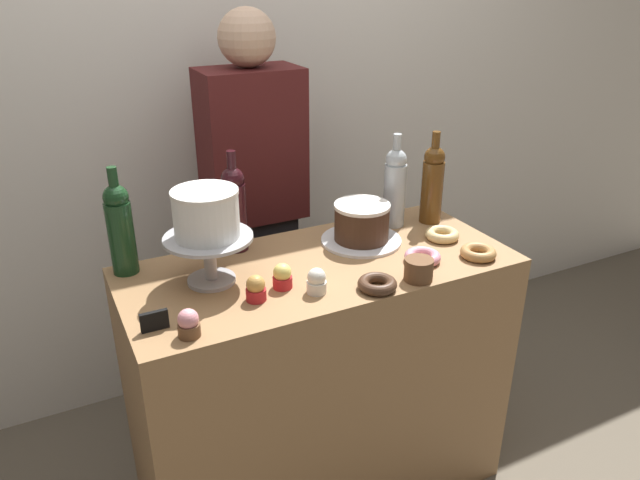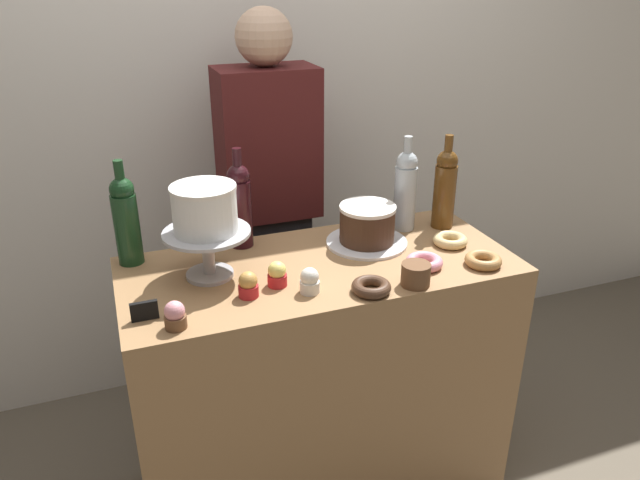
% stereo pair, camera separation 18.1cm
% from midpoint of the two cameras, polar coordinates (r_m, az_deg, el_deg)
% --- Properties ---
extents(ground_plane, '(12.00, 12.00, 0.00)m').
position_cam_midpoint_polar(ground_plane, '(2.38, 2.34, -21.82)').
color(ground_plane, '#665B4C').
extents(back_wall, '(6.00, 0.05, 2.60)m').
position_cam_midpoint_polar(back_wall, '(2.48, -4.87, 14.66)').
color(back_wall, silver).
rests_on(back_wall, ground_plane).
extents(display_counter, '(1.20, 0.54, 0.89)m').
position_cam_midpoint_polar(display_counter, '(2.08, 2.55, -13.33)').
color(display_counter, '#997047').
rests_on(display_counter, ground_plane).
extents(cake_stand_pedestal, '(0.25, 0.25, 0.14)m').
position_cam_midpoint_polar(cake_stand_pedestal, '(1.74, -7.70, -0.58)').
color(cake_stand_pedestal, '#B2B2B7').
rests_on(cake_stand_pedestal, display_counter).
extents(white_layer_cake, '(0.19, 0.19, 0.14)m').
position_cam_midpoint_polar(white_layer_cake, '(1.70, -7.91, 2.88)').
color(white_layer_cake, white).
rests_on(white_layer_cake, cake_stand_pedestal).
extents(silver_serving_platter, '(0.27, 0.27, 0.01)m').
position_cam_midpoint_polar(silver_serving_platter, '(1.98, 7.04, -0.26)').
color(silver_serving_platter, white).
rests_on(silver_serving_platter, display_counter).
extents(chocolate_round_cake, '(0.18, 0.18, 0.12)m').
position_cam_midpoint_polar(chocolate_round_cake, '(1.96, 7.14, 1.51)').
color(chocolate_round_cake, '#3D2619').
rests_on(chocolate_round_cake, silver_serving_platter).
extents(wine_bottle_green, '(0.08, 0.08, 0.33)m').
position_cam_midpoint_polar(wine_bottle_green, '(1.86, -15.29, 1.89)').
color(wine_bottle_green, '#193D1E').
rests_on(wine_bottle_green, display_counter).
extents(wine_bottle_clear, '(0.08, 0.08, 0.33)m').
position_cam_midpoint_polar(wine_bottle_clear, '(2.07, 10.58, 4.74)').
color(wine_bottle_clear, '#B2BCC1').
rests_on(wine_bottle_clear, display_counter).
extents(wine_bottle_dark_red, '(0.08, 0.08, 0.33)m').
position_cam_midpoint_polar(wine_bottle_dark_red, '(1.91, -4.94, 3.39)').
color(wine_bottle_dark_red, black).
rests_on(wine_bottle_dark_red, display_counter).
extents(wine_bottle_amber, '(0.08, 0.08, 0.33)m').
position_cam_midpoint_polar(wine_bottle_amber, '(2.12, 14.17, 4.83)').
color(wine_bottle_amber, '#5B3814').
rests_on(wine_bottle_amber, display_counter).
extents(cupcake_strawberry, '(0.06, 0.06, 0.07)m').
position_cam_midpoint_polar(cupcake_strawberry, '(1.54, -10.30, -7.15)').
color(cupcake_strawberry, brown).
rests_on(cupcake_strawberry, display_counter).
extents(cupcake_vanilla, '(0.06, 0.06, 0.07)m').
position_cam_midpoint_polar(cupcake_vanilla, '(1.67, 2.11, -3.97)').
color(cupcake_vanilla, white).
rests_on(cupcake_vanilla, display_counter).
extents(cupcake_lemon, '(0.06, 0.06, 0.07)m').
position_cam_midpoint_polar(cupcake_lemon, '(1.70, -1.06, -3.36)').
color(cupcake_lemon, red).
rests_on(cupcake_lemon, display_counter).
extents(cupcake_caramel, '(0.06, 0.06, 0.07)m').
position_cam_midpoint_polar(cupcake_caramel, '(1.65, -3.71, -4.36)').
color(cupcake_caramel, red).
rests_on(cupcake_caramel, display_counter).
extents(donut_maple, '(0.11, 0.11, 0.03)m').
position_cam_midpoint_polar(donut_maple, '(1.92, 17.83, -1.91)').
color(donut_maple, '#B27F47').
rests_on(donut_maple, display_counter).
extents(donut_pink, '(0.11, 0.11, 0.03)m').
position_cam_midpoint_polar(donut_pink, '(1.86, 12.61, -2.11)').
color(donut_pink, pink).
rests_on(donut_pink, display_counter).
extents(donut_glazed, '(0.11, 0.11, 0.03)m').
position_cam_midpoint_polar(donut_glazed, '(2.02, 14.75, -0.08)').
color(donut_glazed, '#E0C17F').
rests_on(donut_glazed, display_counter).
extents(donut_chocolate, '(0.11, 0.11, 0.03)m').
position_cam_midpoint_polar(donut_chocolate, '(1.69, 7.93, -4.51)').
color(donut_chocolate, '#472D1E').
rests_on(donut_chocolate, display_counter).
extents(cookie_stack, '(0.08, 0.08, 0.07)m').
position_cam_midpoint_polar(cookie_stack, '(1.74, 12.01, -3.29)').
color(cookie_stack, brown).
rests_on(cookie_stack, display_counter).
extents(price_sign_chalkboard, '(0.07, 0.01, 0.05)m').
position_cam_midpoint_polar(price_sign_chalkboard, '(1.59, -13.20, -6.65)').
color(price_sign_chalkboard, black).
rests_on(price_sign_chalkboard, display_counter).
extents(barista_figure, '(0.36, 0.22, 1.60)m').
position_cam_midpoint_polar(barista_figure, '(2.34, -2.50, 2.32)').
color(barista_figure, black).
rests_on(barista_figure, ground_plane).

